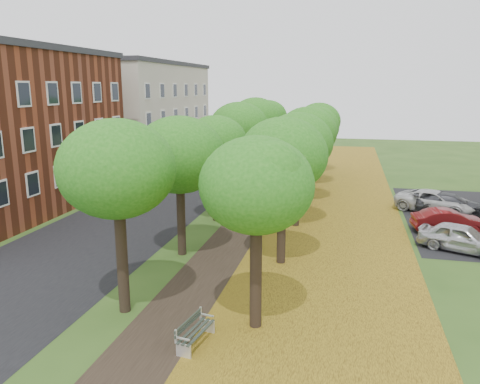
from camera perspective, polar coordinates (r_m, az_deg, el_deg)
The scene contains 12 objects.
ground at distance 17.10m, azimuth -6.99°, elevation -14.92°, with size 120.00×120.00×0.00m, color #2D4C19.
street_asphalt at distance 32.85m, azimuth -10.39°, elevation -1.37°, with size 8.00×70.00×0.01m, color black.
footpath at distance 30.70m, azimuth 2.58°, elevation -2.17°, with size 3.20×70.00×0.01m, color black.
leaf_verge at distance 30.23m, azimuth 11.95°, elevation -2.68°, with size 7.50×70.00×0.01m, color #AD8C20.
tree_row_west at distance 30.29m, azimuth -1.45°, elevation 7.03°, with size 4.06×34.06×6.64m.
tree_row_east at distance 29.46m, azimuth 7.69°, elevation 6.76°, with size 4.06×34.06×6.64m.
building_cream at distance 52.28m, azimuth -12.44°, elevation 9.52°, with size 10.30×20.30×10.40m.
bench at distance 15.33m, azimuth -5.57°, elevation -16.55°, with size 0.80×1.81×0.83m.
car_silver at distance 25.39m, azimuth 25.41°, elevation -5.05°, with size 1.62×4.02×1.37m, color silver.
car_red at distance 28.31m, azimuth 24.12°, elevation -3.26°, with size 1.36×3.90×1.28m, color maroon.
car_grey at distance 32.48m, azimuth 24.23°, elevation -1.32°, with size 1.79×4.39×1.27m, color #343539.
car_white at distance 32.55m, azimuth 22.70°, elevation -1.07°, with size 2.27×4.92×1.37m, color beige.
Camera 1 is at (5.36, -14.18, 7.93)m, focal length 35.00 mm.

